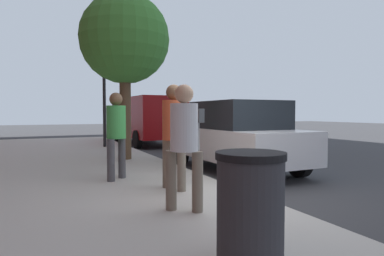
{
  "coord_description": "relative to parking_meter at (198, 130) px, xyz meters",
  "views": [
    {
      "loc": [
        -4.95,
        3.16,
        1.49
      ],
      "look_at": [
        1.37,
        0.31,
        1.17
      ],
      "focal_mm": 31.32,
      "sensor_mm": 36.0,
      "label": 1
    }
  ],
  "objects": [
    {
      "name": "pedestrian_bystander",
      "position": [
        -1.56,
        0.94,
        -0.01
      ],
      "size": [
        0.39,
        0.44,
        1.72
      ],
      "rotation": [
        0.0,
        0.0,
        -0.7
      ],
      "color": "#726656",
      "rests_on": "sidewalk_slab"
    },
    {
      "name": "traffic_signal",
      "position": [
        7.63,
        0.33,
        1.41
      ],
      "size": [
        0.24,
        0.44,
        3.6
      ],
      "color": "black",
      "rests_on": "sidewalk_slab"
    },
    {
      "name": "trash_bin",
      "position": [
        -3.39,
        1.12,
        -0.51
      ],
      "size": [
        0.59,
        0.59,
        1.01
      ],
      "color": "#2D2D33",
      "rests_on": "sidewalk_slab"
    },
    {
      "name": "parking_officer",
      "position": [
        0.96,
        1.34,
        -0.0
      ],
      "size": [
        0.41,
        0.42,
        1.73
      ],
      "rotation": [
        0.0,
        0.0,
        -2.38
      ],
      "color": "#47474C",
      "rests_on": "sidewalk_slab"
    },
    {
      "name": "pedestrian_at_meter",
      "position": [
        -0.31,
        0.6,
        0.07
      ],
      "size": [
        0.52,
        0.4,
        1.82
      ],
      "rotation": [
        0.0,
        0.0,
        -1.24
      ],
      "color": "#726656",
      "rests_on": "sidewalk_slab"
    },
    {
      "name": "parking_meter",
      "position": [
        0.0,
        0.0,
        0.0
      ],
      "size": [
        0.36,
        0.12,
        1.41
      ],
      "color": "gray",
      "rests_on": "sidewalk_slab"
    },
    {
      "name": "parked_sedan_near",
      "position": [
        1.61,
        -1.82,
        -0.27
      ],
      "size": [
        4.43,
        2.02,
        1.77
      ],
      "color": "silver",
      "rests_on": "ground_plane"
    },
    {
      "name": "parked_van_far",
      "position": [
        9.54,
        -1.82,
        0.09
      ],
      "size": [
        5.27,
        2.27,
        2.18
      ],
      "color": "maroon",
      "rests_on": "ground_plane"
    },
    {
      "name": "street_tree",
      "position": [
        3.81,
        0.49,
        2.38
      ],
      "size": [
        2.54,
        2.54,
        4.7
      ],
      "color": "brown",
      "rests_on": "sidewalk_slab"
    },
    {
      "name": "sidewalk_slab",
      "position": [
        -0.75,
        2.53,
        -1.09
      ],
      "size": [
        28.0,
        6.0,
        0.15
      ],
      "primitive_type": "cube",
      "color": "#B7B2A8",
      "rests_on": "ground_plane"
    },
    {
      "name": "ground_plane",
      "position": [
        -0.75,
        -0.47,
        -1.17
      ],
      "size": [
        80.0,
        80.0,
        0.0
      ],
      "primitive_type": "plane",
      "color": "#38383A",
      "rests_on": "ground"
    }
  ]
}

